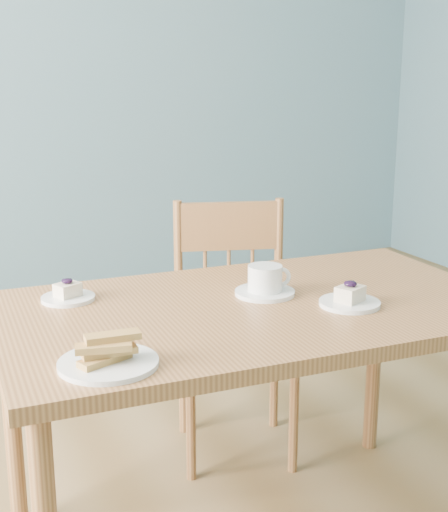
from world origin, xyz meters
The scene contains 7 objects.
room centered at (0.00, 0.00, 1.35)m, with size 5.01×5.01×2.71m.
dining_table centered at (0.07, -0.13, 0.62)m, with size 1.31×0.77×0.69m.
dining_chair centered at (0.24, 0.37, 0.43)m, with size 0.47×0.46×0.84m.
cheesecake_plate_near centered at (0.28, -0.24, 0.70)m, with size 0.15×0.15×0.06m.
cheesecake_plate_far centered at (-0.36, 0.09, 0.70)m, with size 0.14×0.14×0.06m.
coffee_cup centered at (0.13, -0.07, 0.72)m, with size 0.16×0.16×0.08m.
biscotti_plate centered at (-0.37, -0.36, 0.71)m, with size 0.20×0.20×0.07m.
Camera 1 is at (-0.70, -1.66, 1.26)m, focal length 50.00 mm.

